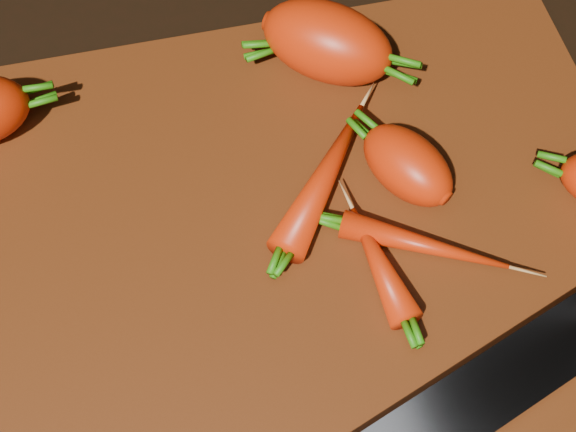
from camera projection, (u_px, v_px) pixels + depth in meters
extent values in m
cube|color=black|center=(291.00, 253.00, 0.56)|extent=(2.00, 2.00, 0.01)
cube|color=#602B10|center=(291.00, 246.00, 0.55)|extent=(0.50, 0.40, 0.01)
ellipsoid|color=red|center=(327.00, 42.00, 0.60)|extent=(0.12, 0.11, 0.06)
ellipsoid|color=red|center=(407.00, 165.00, 0.55)|extent=(0.07, 0.09, 0.04)
ellipsoid|color=red|center=(311.00, 37.00, 0.61)|extent=(0.06, 0.04, 0.04)
ellipsoid|color=red|center=(325.00, 175.00, 0.56)|extent=(0.10, 0.12, 0.03)
ellipsoid|color=red|center=(424.00, 245.00, 0.53)|extent=(0.11, 0.07, 0.02)
ellipsoid|color=red|center=(379.00, 263.00, 0.52)|extent=(0.03, 0.09, 0.02)
cube|color=gray|center=(521.00, 370.00, 0.49)|extent=(0.03, 0.04, 0.02)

